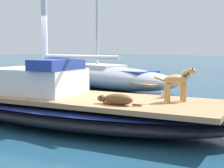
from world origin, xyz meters
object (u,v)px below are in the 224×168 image
Objects in this scene: moored_boat_starboard_side at (108,76)px; deck_winch at (164,93)px; sailboat_main at (78,110)px; dog_brown at (117,99)px; dog_tan at (178,81)px.

deck_winch is at bearing -131.29° from moored_boat_starboard_side.
deck_winch reaches higher than sailboat_main.
dog_brown is 0.12× the size of moored_boat_starboard_side.
dog_brown reaches higher than deck_winch.
moored_boat_starboard_side reaches higher than deck_winch.
dog_tan is (0.75, -2.12, 0.75)m from sailboat_main.
dog_brown is 4.52× the size of deck_winch.
sailboat_main is at bearing 76.25° from dog_brown.
moored_boat_starboard_side reaches higher than dog_tan.
deck_winch is (1.05, -1.65, 0.42)m from sailboat_main.
dog_tan is (1.09, -0.74, 0.32)m from dog_brown.
deck_winch is at bearing -57.49° from sailboat_main.
dog_brown is 7.92m from moored_boat_starboard_side.
sailboat_main is 1.00× the size of moored_boat_starboard_side.
dog_tan is at bearing -130.67° from moored_boat_starboard_side.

